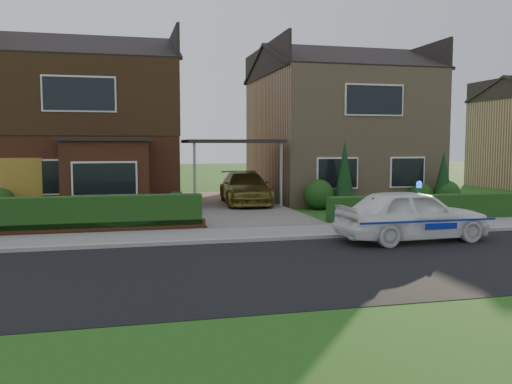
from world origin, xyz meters
name	(u,v)px	position (x,y,z in m)	size (l,w,h in m)	color
ground	(331,265)	(0.00, 0.00, 0.00)	(120.00, 120.00, 0.00)	#245015
road	(331,265)	(0.00, 0.00, 0.00)	(60.00, 6.00, 0.02)	black
kerb	(289,238)	(0.00, 3.05, 0.06)	(60.00, 0.16, 0.12)	#9E9993
sidewalk	(278,232)	(0.00, 4.10, 0.05)	(60.00, 2.00, 0.10)	slate
grass_verge	(478,351)	(0.00, -5.00, 0.00)	(60.00, 4.00, 0.01)	#245015
driveway	(232,206)	(0.00, 11.00, 0.06)	(3.80, 12.00, 0.12)	#666059
house_left	(87,116)	(-5.78, 13.90, 3.81)	(7.50, 9.53, 7.25)	brown
house_right	(337,122)	(5.80, 13.99, 3.66)	(7.50, 8.06, 7.25)	tan
carport_link	(232,142)	(0.00, 10.95, 2.66)	(3.80, 3.00, 2.77)	black
garage_door	(10,188)	(-8.25, 9.96, 1.05)	(2.20, 0.10, 2.10)	olive
dwarf_wall	(71,229)	(-5.80, 5.30, 0.18)	(7.70, 0.25, 0.36)	brown
hedge_left	(71,235)	(-5.80, 5.45, 0.00)	(7.50, 0.55, 0.90)	#133D14
hedge_right	(434,221)	(5.80, 5.35, 0.00)	(7.50, 0.55, 0.80)	#133D14
shrub_left_far	(0,203)	(-8.50, 9.50, 0.54)	(1.08, 1.08, 1.08)	#133D14
shrub_left_mid	(133,197)	(-4.00, 9.30, 0.66)	(1.32, 1.32, 1.32)	#133D14
shrub_left_near	(176,202)	(-2.40, 9.60, 0.42)	(0.84, 0.84, 0.84)	#133D14
shrub_right_near	(319,194)	(3.20, 9.40, 0.60)	(1.20, 1.20, 1.20)	#133D14
shrub_right_mid	(421,195)	(7.80, 9.50, 0.48)	(0.96, 0.96, 0.96)	#133D14
shrub_right_far	(447,193)	(8.80, 9.20, 0.54)	(1.08, 1.08, 1.08)	#133D14
conifer_a	(344,177)	(4.20, 9.20, 1.30)	(0.90, 0.90, 2.60)	black
conifer_b	(443,180)	(8.60, 9.20, 1.10)	(0.90, 0.90, 2.20)	black
police_car	(412,215)	(3.16, 2.18, 0.70)	(3.78, 4.20, 1.57)	white
driveway_car	(245,188)	(0.59, 11.12, 0.78)	(1.84, 4.53, 1.31)	olive
potted_plant_a	(135,216)	(-3.99, 6.00, 0.41)	(0.44, 0.30, 0.83)	gray
potted_plant_c	(175,205)	(-2.50, 9.00, 0.37)	(0.42, 0.42, 0.74)	gray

